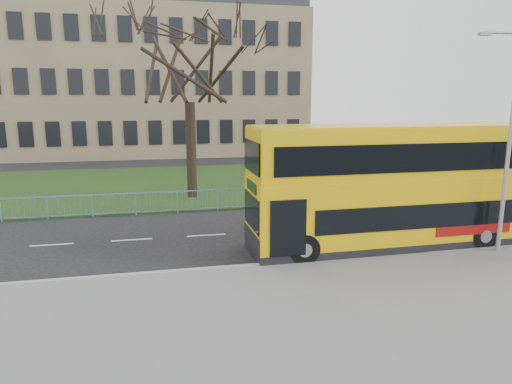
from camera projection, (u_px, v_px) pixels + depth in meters
ground at (293, 249)px, 17.12m from camera, size 120.00×120.00×0.00m
pavement at (377, 339)px, 10.64m from camera, size 80.00×10.50×0.12m
kerb at (306, 262)px, 15.62m from camera, size 80.00×0.20×0.14m
grass_verge at (232, 182)px, 30.81m from camera, size 80.00×15.40×0.08m
guard_railing at (256, 198)px, 23.33m from camera, size 40.00×0.12×1.10m
bare_tree at (189, 83)px, 24.79m from camera, size 8.82×8.82×12.60m
civic_building at (154, 85)px, 48.19m from camera, size 30.00×15.00×14.00m
yellow_bus at (394, 183)px, 17.05m from camera, size 10.92×2.75×4.56m
street_lamp at (508, 136)px, 15.80m from camera, size 1.62×0.25×7.62m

